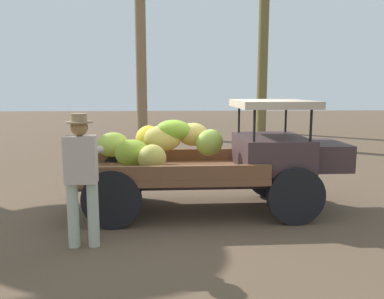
# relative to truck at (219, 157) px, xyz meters

# --- Properties ---
(ground_plane) EXTENTS (60.00, 60.00, 0.00)m
(ground_plane) POSITION_rel_truck_xyz_m (-0.18, -0.05, -0.92)
(ground_plane) COLOR brown
(truck) EXTENTS (4.51, 1.84, 1.89)m
(truck) POSITION_rel_truck_xyz_m (0.00, 0.00, 0.00)
(truck) COLOR #3D2B2D
(truck) RESTS_ON ground
(farmer) EXTENTS (0.53, 0.46, 1.77)m
(farmer) POSITION_rel_truck_xyz_m (-1.98, -1.53, 0.09)
(farmer) COLOR #AFB8A1
(farmer) RESTS_ON ground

